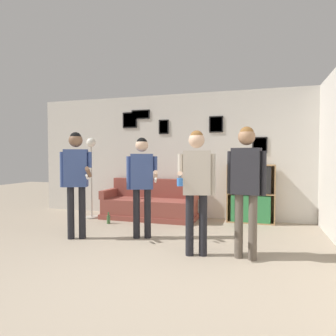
# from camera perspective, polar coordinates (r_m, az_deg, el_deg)

# --- Properties ---
(ground_plane) EXTENTS (20.00, 20.00, 0.00)m
(ground_plane) POSITION_cam_1_polar(r_m,az_deg,el_deg) (3.39, -9.90, -21.02)
(ground_plane) COLOR gray
(wall_back) EXTENTS (7.44, 0.08, 2.70)m
(wall_back) POSITION_cam_1_polar(r_m,az_deg,el_deg) (6.57, 4.52, 2.44)
(wall_back) COLOR beige
(wall_back) RESTS_ON ground_plane
(couch) EXTENTS (2.01, 0.80, 0.83)m
(couch) POSITION_cam_1_polar(r_m,az_deg,el_deg) (6.49, -3.41, -7.11)
(couch) COLOR brown
(couch) RESTS_ON ground_plane
(bookshelf) EXTENTS (0.93, 0.30, 1.17)m
(bookshelf) POSITION_cam_1_polar(r_m,az_deg,el_deg) (6.25, 15.46, -4.74)
(bookshelf) COLOR #A87F51
(bookshelf) RESTS_ON ground_plane
(floor_lamp) EXTENTS (0.28, 0.28, 1.73)m
(floor_lamp) POSITION_cam_1_polar(r_m,az_deg,el_deg) (6.64, -14.41, 0.97)
(floor_lamp) COLOR #ADA89E
(floor_lamp) RESTS_ON ground_plane
(person_player_foreground_left) EXTENTS (0.59, 0.41, 1.72)m
(person_player_foreground_left) POSITION_cam_1_polar(r_m,az_deg,el_deg) (5.03, -17.12, -0.94)
(person_player_foreground_left) COLOR black
(person_player_foreground_left) RESTS_ON ground_plane
(person_player_foreground_center) EXTENTS (0.57, 0.40, 1.64)m
(person_player_foreground_center) POSITION_cam_1_polar(r_m,az_deg,el_deg) (4.87, -4.99, -1.69)
(person_player_foreground_center) COLOR black
(person_player_foreground_center) RESTS_ON ground_plane
(person_watcher_holding_cup) EXTENTS (0.49, 0.49, 1.68)m
(person_watcher_holding_cup) POSITION_cam_1_polar(r_m,az_deg,el_deg) (4.01, 5.44, -2.10)
(person_watcher_holding_cup) COLOR black
(person_watcher_holding_cup) RESTS_ON ground_plane
(person_spectator_near_bookshelf) EXTENTS (0.49, 0.26, 1.72)m
(person_spectator_near_bookshelf) POSITION_cam_1_polar(r_m,az_deg,el_deg) (3.99, 14.67, -1.79)
(person_spectator_near_bookshelf) COLOR brown
(person_spectator_near_bookshelf) RESTS_ON ground_plane
(bottle_on_floor) EXTENTS (0.07, 0.07, 0.23)m
(bottle_on_floor) POSITION_cam_1_polar(r_m,az_deg,el_deg) (6.12, -11.26, -9.53)
(bottle_on_floor) COLOR #3D6638
(bottle_on_floor) RESTS_ON ground_plane
(drinking_cup) EXTENTS (0.09, 0.09, 0.10)m
(drinking_cup) POSITION_cam_1_polar(r_m,az_deg,el_deg) (6.21, 13.65, 1.12)
(drinking_cup) COLOR white
(drinking_cup) RESTS_ON bookshelf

